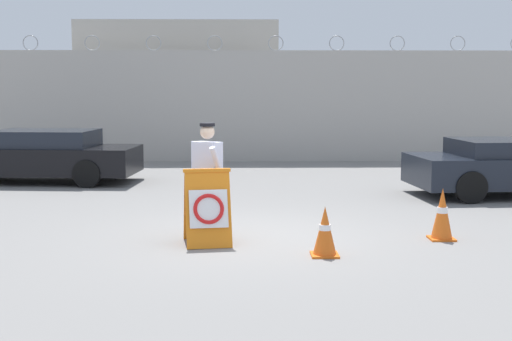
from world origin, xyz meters
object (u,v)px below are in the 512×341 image
Objects in this scene: security_guard at (208,173)px; traffic_cone_near at (442,214)px; parked_car_front_coupe at (39,156)px; traffic_cone_mid at (325,231)px; barricade_sign at (207,207)px.

traffic_cone_near is at bearing 29.39° from security_guard.
security_guard is 0.36× the size of parked_car_front_coupe.
traffic_cone_near is (3.55, -0.36, -0.59)m from security_guard.
parked_car_front_coupe is at bearing 140.04° from traffic_cone_near.
traffic_cone_mid is (-1.89, -1.01, -0.05)m from traffic_cone_near.
barricade_sign is 1.81m from traffic_cone_mid.
barricade_sign is at bearing 155.03° from traffic_cone_mid.
barricade_sign is 3.53m from traffic_cone_near.
parked_car_front_coupe is (-4.38, 6.86, 0.08)m from barricade_sign.
barricade_sign is at bearing -52.52° from security_guard.
barricade_sign is 0.64× the size of security_guard.
traffic_cone_near is at bearing 144.94° from parked_car_front_coupe.
security_guard is at bearing 83.89° from barricade_sign.
traffic_cone_mid is 9.71m from parked_car_front_coupe.
barricade_sign is 1.63× the size of traffic_cone_mid.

